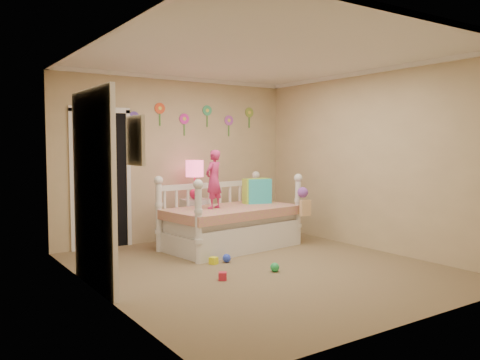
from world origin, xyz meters
TOP-DOWN VIEW (x-y plane):
  - floor at (0.00, 0.00)m, footprint 4.00×4.50m
  - ceiling at (0.00, 0.00)m, footprint 4.00×4.50m
  - back_wall at (0.00, 2.25)m, footprint 4.00×0.01m
  - left_wall at (-2.00, 0.00)m, footprint 0.01×4.50m
  - right_wall at (2.00, 0.00)m, footprint 0.01×4.50m
  - crown_molding at (0.00, 0.00)m, footprint 4.00×4.50m
  - daybed at (0.34, 1.20)m, footprint 2.12×1.32m
  - pillow_turquoise at (0.95, 1.34)m, footprint 0.41×0.22m
  - pillow_lime at (0.93, 1.39)m, footprint 0.42×0.19m
  - child at (0.05, 1.20)m, footprint 0.36×0.31m
  - nightstand at (0.13, 1.92)m, footprint 0.43×0.34m
  - table_lamp at (0.13, 1.92)m, footprint 0.28×0.28m
  - closet_doorway at (-1.25, 2.23)m, footprint 0.90×0.04m
  - flower_decals at (-0.09, 2.24)m, footprint 3.40×0.02m
  - mirror_closet at (-1.96, 0.30)m, footprint 0.07×1.30m
  - wall_picture at (-1.97, -0.90)m, footprint 0.05×0.34m
  - hanging_bag at (1.30, 0.68)m, footprint 0.20×0.16m
  - toy_scatter at (-0.30, 0.38)m, footprint 0.88×1.35m

SIDE VIEW (x-z plane):
  - floor at x=0.00m, z-range -0.01..0.01m
  - toy_scatter at x=-0.30m, z-range 0.00..0.11m
  - nightstand at x=0.13m, z-range 0.00..0.67m
  - daybed at x=0.34m, z-range 0.00..1.09m
  - hanging_bag at x=1.30m, z-range 0.48..0.84m
  - pillow_turquoise at x=0.95m, z-range 0.60..0.99m
  - pillow_lime at x=0.93m, z-range 0.60..1.00m
  - child at x=0.05m, z-range 0.60..1.45m
  - closet_doorway at x=-1.25m, z-range 0.00..2.07m
  - mirror_closet at x=-1.96m, z-range 0.00..2.10m
  - table_lamp at x=0.13m, z-range 0.77..1.38m
  - back_wall at x=0.00m, z-range 0.00..2.60m
  - left_wall at x=-2.00m, z-range 0.00..2.60m
  - right_wall at x=2.00m, z-range 0.00..2.60m
  - wall_picture at x=-1.97m, z-range 1.34..1.76m
  - flower_decals at x=-0.09m, z-range 1.69..2.19m
  - crown_molding at x=0.00m, z-range 2.54..2.60m
  - ceiling at x=0.00m, z-range 2.60..2.60m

